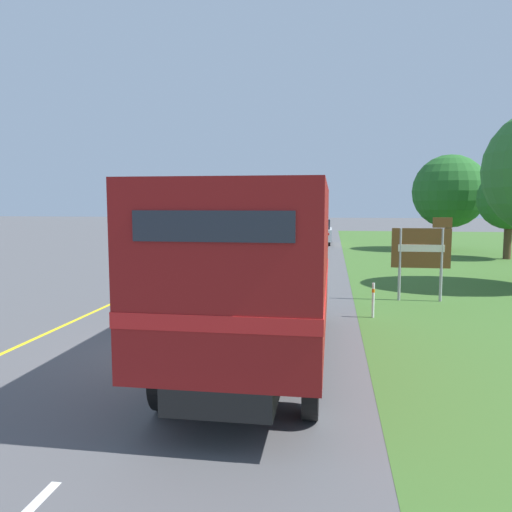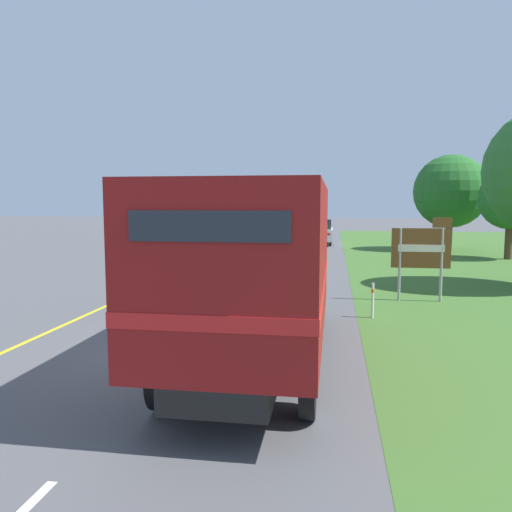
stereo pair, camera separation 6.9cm
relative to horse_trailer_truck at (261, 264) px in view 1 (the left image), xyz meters
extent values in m
plane|color=#515154|center=(-1.63, 0.25, -1.92)|extent=(200.00, 200.00, 0.00)
cube|color=yellow|center=(-5.33, 16.56, -1.92)|extent=(0.12, 62.05, 0.01)
cube|color=white|center=(-1.63, 0.67, -1.92)|extent=(0.12, 2.60, 0.01)
cube|color=white|center=(-1.63, 7.27, -1.92)|extent=(0.12, 2.60, 0.01)
cube|color=white|center=(-1.63, 13.87, -1.92)|extent=(0.12, 2.60, 0.01)
cube|color=white|center=(-1.63, 20.47, -1.92)|extent=(0.12, 2.60, 0.01)
cube|color=white|center=(-1.63, 27.07, -1.92)|extent=(0.12, 2.60, 0.01)
cylinder|color=black|center=(-1.09, 3.75, -1.42)|extent=(0.22, 1.00, 1.00)
cylinder|color=black|center=(1.09, 3.75, -1.42)|extent=(0.22, 1.00, 1.00)
cylinder|color=black|center=(-1.09, -2.52, -1.42)|extent=(0.22, 1.00, 1.00)
cylinder|color=black|center=(1.09, -2.52, -1.42)|extent=(0.22, 1.00, 1.00)
cube|color=black|center=(0.00, 0.25, -1.24)|extent=(1.39, 8.36, 0.36)
cube|color=maroon|center=(0.00, -0.80, 0.21)|extent=(2.53, 6.26, 2.53)
cube|color=red|center=(0.00, -0.80, -0.24)|extent=(2.55, 6.28, 0.20)
cube|color=#232833|center=(0.00, -3.94, 0.90)|extent=(1.90, 0.03, 0.36)
cube|color=maroon|center=(0.00, 3.38, -0.11)|extent=(2.43, 2.10, 1.90)
cube|color=#283342|center=(0.00, 4.44, 0.13)|extent=(2.15, 0.03, 0.85)
cylinder|color=black|center=(-4.20, 17.17, -1.59)|extent=(0.16, 0.66, 0.66)
cylinder|color=black|center=(-2.72, 17.17, -1.59)|extent=(0.16, 0.66, 0.66)
cylinder|color=black|center=(-4.20, 14.74, -1.59)|extent=(0.16, 0.66, 0.66)
cylinder|color=black|center=(-2.72, 14.74, -1.59)|extent=(0.16, 0.66, 0.66)
cube|color=white|center=(-3.46, 15.96, -1.16)|extent=(1.80, 3.91, 0.86)
cube|color=#282D38|center=(-3.46, 15.80, -0.36)|extent=(1.55, 2.15, 0.73)
cube|color=red|center=(-4.09, 13.99, -1.01)|extent=(0.20, 0.03, 0.14)
cube|color=red|center=(-2.83, 13.99, -1.01)|extent=(0.20, 0.03, 0.14)
cylinder|color=black|center=(-0.29, 29.87, -1.59)|extent=(0.16, 0.66, 0.66)
cylinder|color=black|center=(1.18, 29.87, -1.59)|extent=(0.16, 0.66, 0.66)
cylinder|color=black|center=(-0.29, 27.02, -1.59)|extent=(0.16, 0.66, 0.66)
cylinder|color=black|center=(1.18, 27.02, -1.59)|extent=(0.16, 0.66, 0.66)
cube|color=white|center=(0.44, 28.45, -1.16)|extent=(1.80, 4.59, 0.86)
cube|color=#282D38|center=(0.44, 28.26, -0.37)|extent=(1.55, 2.52, 0.73)
cube|color=red|center=(-0.19, 26.14, -1.01)|extent=(0.20, 0.03, 0.14)
cube|color=red|center=(1.07, 26.14, -1.01)|extent=(0.20, 0.03, 0.14)
cylinder|color=black|center=(-4.10, 38.98, -1.59)|extent=(0.16, 0.66, 0.66)
cylinder|color=black|center=(-2.62, 38.98, -1.59)|extent=(0.16, 0.66, 0.66)
cylinder|color=black|center=(-4.10, 36.18, -1.59)|extent=(0.16, 0.66, 0.66)
cylinder|color=black|center=(-2.62, 36.18, -1.59)|extent=(0.16, 0.66, 0.66)
cube|color=silver|center=(-3.36, 37.58, -1.14)|extent=(1.80, 4.51, 0.89)
cube|color=#282D38|center=(-3.36, 37.40, -0.32)|extent=(1.55, 2.48, 0.76)
cube|color=red|center=(-3.99, 35.32, -0.99)|extent=(0.20, 0.03, 0.14)
cube|color=red|center=(-2.73, 35.32, -0.99)|extent=(0.20, 0.03, 0.14)
cylinder|color=#9E9EA3|center=(3.50, 6.72, -0.77)|extent=(0.09, 0.09, 2.31)
cylinder|color=#9E9EA3|center=(4.76, 6.72, -0.77)|extent=(0.09, 0.09, 2.31)
cube|color=brown|center=(4.13, 6.72, -0.24)|extent=(1.81, 0.06, 1.25)
cube|color=brown|center=(4.74, 6.72, 0.57)|extent=(0.58, 0.06, 0.32)
cube|color=silver|center=(4.13, 6.68, -0.24)|extent=(1.41, 0.02, 0.23)
cylinder|color=#4C3823|center=(10.98, 19.83, -0.92)|extent=(0.41, 0.41, 1.99)
sphere|color=#236023|center=(10.98, 19.83, 1.43)|extent=(3.40, 3.40, 3.40)
cylinder|color=#4C3823|center=(8.94, 24.95, -0.94)|extent=(0.41, 0.41, 1.96)
sphere|color=#236023|center=(8.94, 24.95, 1.95)|extent=(4.77, 4.77, 4.77)
cylinder|color=white|center=(2.48, 4.10, -1.44)|extent=(0.07, 0.07, 0.95)
cylinder|color=orange|center=(2.48, 4.10, -1.18)|extent=(0.08, 0.08, 0.10)
camera|label=1|loc=(1.35, -9.47, 1.16)|focal=35.00mm
camera|label=2|loc=(1.41, -9.46, 1.16)|focal=35.00mm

